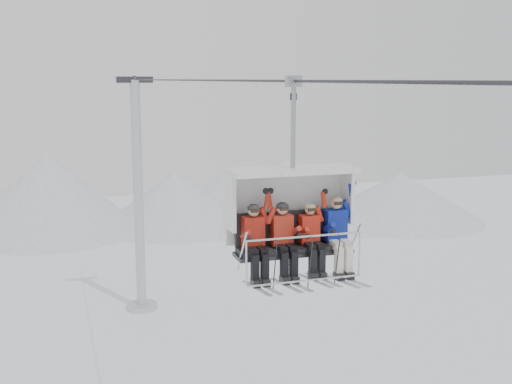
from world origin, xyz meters
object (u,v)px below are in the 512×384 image
object	(u,v)px
lift_tower_right	(139,213)
skier_center_left	(284,237)
chairlift_carrier	(290,209)
skier_far_right	(337,232)
skier_center_right	(311,236)
skier_far_left	(255,239)

from	to	relation	value
lift_tower_right	skier_center_left	world-z (taller)	lift_tower_right
chairlift_carrier	skier_far_right	distance (m)	1.09
lift_tower_right	skier_far_right	distance (m)	25.00
skier_center_left	skier_center_right	size ratio (longest dim) A/B	1.00
skier_center_right	chairlift_carrier	bearing A→B (deg)	137.52
lift_tower_right	skier_far_right	world-z (taller)	lift_tower_right
skier_far_left	skier_center_left	xyz separation A→B (m)	(0.60, 0.00, 0.00)
chairlift_carrier	skier_far_left	xyz separation A→B (m)	(-0.86, -0.31, -0.50)
lift_tower_right	skier_center_left	bearing A→B (deg)	-90.59
skier_center_left	skier_far_right	size ratio (longest dim) A/B	0.97
lift_tower_right	skier_center_left	size ratio (longest dim) A/B	7.99
skier_far_left	skier_far_right	distance (m)	1.78
chairlift_carrier	skier_center_right	xyz separation A→B (m)	(0.35, -0.32, -0.53)
skier_far_left	skier_center_right	size ratio (longest dim) A/B	1.00
skier_center_left	skier_far_right	bearing A→B (deg)	0.28
skier_far_left	skier_center_right	world-z (taller)	skier_far_left
lift_tower_right	skier_center_left	distance (m)	24.99
lift_tower_right	chairlift_carrier	xyz separation A→B (m)	(0.00, -24.28, 4.94)
lift_tower_right	skier_center_right	size ratio (longest dim) A/B	7.99
skier_center_left	skier_center_right	distance (m)	0.60
skier_far_right	chairlift_carrier	bearing A→B (deg)	161.90
chairlift_carrier	skier_center_left	size ratio (longest dim) A/B	2.36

